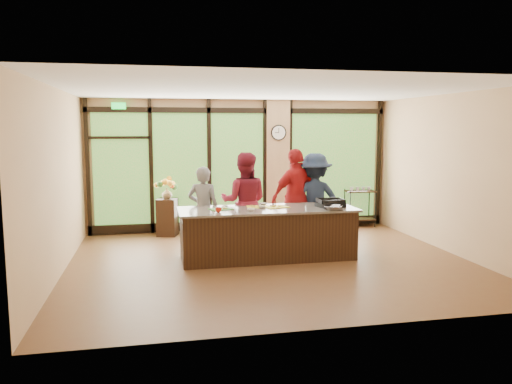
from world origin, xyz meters
name	(u,v)px	position (x,y,z in m)	size (l,w,h in m)	color
floor	(271,262)	(0.00, 0.00, 0.00)	(7.00, 7.00, 0.00)	brown
ceiling	(272,90)	(0.00, 0.00, 3.00)	(7.00, 7.00, 0.00)	white
back_wall	(241,165)	(0.00, 3.00, 1.50)	(7.00, 7.00, 0.00)	tan
left_wall	(58,182)	(-3.50, 0.00, 1.50)	(6.00, 6.00, 0.00)	tan
right_wall	(453,174)	(3.50, 0.00, 1.50)	(6.00, 6.00, 0.00)	tan
window_wall	(249,170)	(0.16, 2.95, 1.39)	(6.90, 0.12, 3.00)	tan
island_base	(267,234)	(0.00, 0.30, 0.44)	(3.10, 1.00, 0.88)	black
countertop	(267,209)	(0.00, 0.30, 0.90)	(3.20, 1.10, 0.04)	slate
wall_clock	(279,133)	(0.85, 2.87, 2.25)	(0.36, 0.04, 0.36)	black
cook_left	(203,210)	(-1.09, 0.98, 0.82)	(0.60, 0.39, 1.65)	slate
cook_midleft	(244,202)	(-0.30, 1.00, 0.95)	(0.92, 0.72, 1.90)	maroon
cook_midright	(296,198)	(0.78, 1.10, 0.98)	(1.15, 0.48, 1.96)	#A7191C
cook_right	(315,200)	(1.15, 1.09, 0.93)	(1.20, 0.69, 1.86)	#1B253B
roasting_pan	(330,205)	(1.17, 0.22, 0.96)	(0.46, 0.36, 0.08)	black
mixing_bowl	(333,208)	(1.10, -0.11, 0.96)	(0.33, 0.33, 0.08)	silver
cutting_board_left	(221,209)	(-0.84, 0.35, 0.93)	(0.38, 0.29, 0.01)	#3C832F
cutting_board_center	(257,207)	(-0.15, 0.47, 0.93)	(0.39, 0.29, 0.01)	yellow
cutting_board_right	(276,207)	(0.19, 0.39, 0.93)	(0.41, 0.31, 0.01)	yellow
prep_bowl_near	(251,210)	(-0.35, 0.08, 0.94)	(0.14, 0.14, 0.04)	silver
prep_bowl_mid	(262,207)	(-0.09, 0.34, 0.94)	(0.13, 0.13, 0.04)	silver
prep_bowl_far	(263,204)	(0.02, 0.72, 0.94)	(0.14, 0.14, 0.03)	silver
red_ramekin	(218,210)	(-0.92, 0.06, 0.96)	(0.11, 0.11, 0.08)	red
flower_stand	(167,217)	(-1.73, 2.62, 0.41)	(0.41, 0.41, 0.82)	black
flower_vase	(167,193)	(-1.73, 2.62, 0.94)	(0.23, 0.23, 0.24)	olive
bar_cart	(360,203)	(2.85, 2.75, 0.58)	(0.73, 0.46, 0.96)	black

